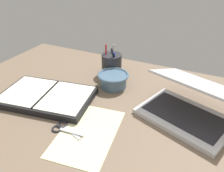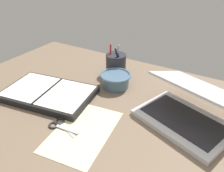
{
  "view_description": "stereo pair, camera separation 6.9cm",
  "coord_description": "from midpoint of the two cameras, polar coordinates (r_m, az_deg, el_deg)",
  "views": [
    {
      "loc": [
        35.48,
        -60.28,
        54.4
      ],
      "look_at": [
        2.92,
        8.13,
        9.0
      ],
      "focal_mm": 35.0,
      "sensor_mm": 36.0,
      "label": 1
    },
    {
      "loc": [
        41.58,
        -57.03,
        54.4
      ],
      "look_at": [
        2.92,
        8.13,
        9.0
      ],
      "focal_mm": 35.0,
      "sensor_mm": 36.0,
      "label": 2
    }
  ],
  "objects": [
    {
      "name": "laptop",
      "position": [
        0.85,
        21.7,
        -5.78
      ],
      "size": [
        39.79,
        37.88,
        15.8
      ],
      "rotation": [
        0.0,
        0.0,
        -0.34
      ],
      "color": "silver",
      "rests_on": "desk_top"
    },
    {
      "name": "desk_top",
      "position": [
        0.88,
        -2.1,
        -6.36
      ],
      "size": [
        140.0,
        100.0,
        2.0
      ],
      "primitive_type": "cube",
      "color": "#75604C",
      "rests_on": "ground"
    },
    {
      "name": "bowl",
      "position": [
        1.0,
        2.92,
        1.65
      ],
      "size": [
        14.35,
        14.35,
        6.49
      ],
      "color": "slate",
      "rests_on": "desk_top"
    },
    {
      "name": "scissors",
      "position": [
        0.81,
        -11.25,
        -9.98
      ],
      "size": [
        12.45,
        6.33,
        0.8
      ],
      "rotation": [
        0.0,
        0.0,
        -0.13
      ],
      "color": "#B7B7BC",
      "rests_on": "desk_top"
    },
    {
      "name": "pen_cup",
      "position": [
        1.1,
        2.84,
        5.61
      ],
      "size": [
        9.98,
        9.98,
        15.63
      ],
      "color": "#28282D",
      "rests_on": "desk_top"
    },
    {
      "name": "paper_sheet_front",
      "position": [
        0.77,
        -5.0,
        -11.71
      ],
      "size": [
        22.39,
        31.33,
        0.16
      ],
      "primitive_type": "cube",
      "rotation": [
        0.0,
        0.0,
        0.13
      ],
      "color": "#F4EFB2",
      "rests_on": "desk_top"
    },
    {
      "name": "planner",
      "position": [
        0.97,
        -14.26,
        -1.89
      ],
      "size": [
        41.04,
        29.23,
        3.15
      ],
      "rotation": [
        0.0,
        0.0,
        0.17
      ],
      "color": "black",
      "rests_on": "desk_top"
    }
  ]
}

